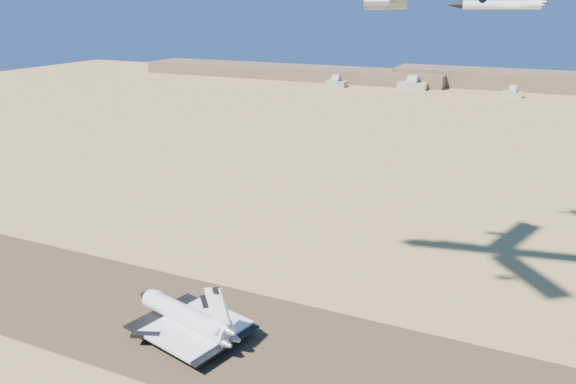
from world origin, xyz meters
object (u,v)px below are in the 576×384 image
at_px(crew_a, 188,360).
at_px(chase_jet_a, 499,5).
at_px(crew_b, 203,359).
at_px(crew_c, 187,359).
at_px(shuttle, 186,318).

relative_size(crew_a, chase_jet_a, 0.13).
bearing_deg(crew_b, crew_c, 72.98).
xyz_separation_m(crew_a, crew_c, (-0.57, 0.24, -0.04)).
relative_size(crew_b, chase_jet_a, 0.13).
bearing_deg(shuttle, crew_c, -41.83).
bearing_deg(crew_a, crew_b, -78.97).
height_order(shuttle, chase_jet_a, chase_jet_a).
bearing_deg(crew_a, shuttle, 18.34).
height_order(crew_a, chase_jet_a, chase_jet_a).
height_order(crew_a, crew_c, crew_a).
relative_size(shuttle, chase_jet_a, 2.69).
distance_m(shuttle, crew_b, 14.89).
height_order(shuttle, crew_b, shuttle).
distance_m(crew_a, crew_b, 3.76).
bearing_deg(shuttle, crew_b, -25.34).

